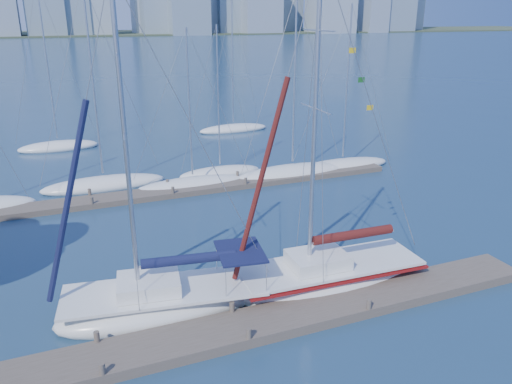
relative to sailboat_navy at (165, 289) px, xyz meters
name	(u,v)px	position (x,y,z in m)	size (l,w,h in m)	color
ground	(240,333)	(2.24, -2.52, -1.01)	(700.00, 700.00, 0.00)	#17304A
near_dock	(240,329)	(2.24, -2.52, -0.81)	(26.00, 2.00, 0.40)	brown
far_dock	(185,190)	(4.24, 13.48, -0.83)	(30.00, 1.80, 0.36)	brown
far_shore	(55,34)	(2.24, 317.48, -1.01)	(800.00, 100.00, 1.50)	#38472D
sailboat_navy	(165,289)	(0.00, 0.00, 0.00)	(8.82, 4.00, 13.15)	white
sailboat_maroon	(330,262)	(7.09, -0.60, 0.06)	(8.78, 3.19, 13.99)	white
bg_boat_1	(104,184)	(-0.67, 16.54, -0.74)	(8.58, 4.44, 13.50)	white
bg_boat_2	(193,184)	(5.01, 14.36, -0.78)	(8.04, 3.18, 10.78)	white
bg_boat_3	(220,172)	(7.59, 16.27, -0.79)	(6.38, 2.88, 10.89)	white
bg_boat_4	(292,172)	(12.44, 14.07, -0.73)	(9.03, 4.13, 13.15)	white
bg_boat_5	(342,165)	(16.86, 14.38, -0.77)	(8.17, 3.16, 12.27)	white
bg_boat_6	(59,146)	(-3.28, 28.69, -0.73)	(6.91, 3.01, 14.20)	white
bg_boat_7	(234,129)	(13.45, 29.85, -0.76)	(7.38, 4.83, 12.99)	white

